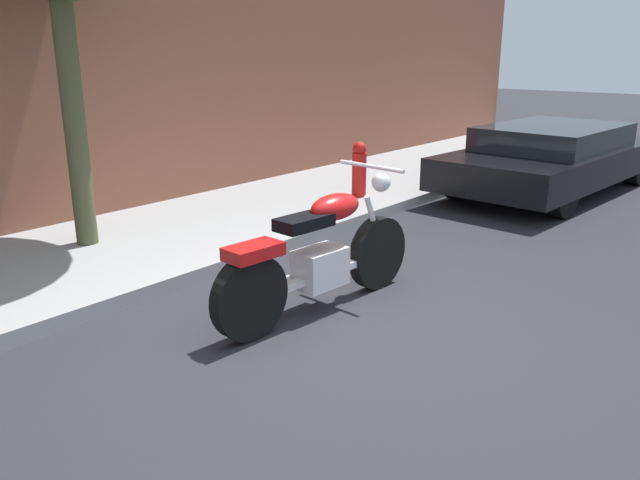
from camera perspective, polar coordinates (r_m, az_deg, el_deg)
name	(u,v)px	position (r m, az deg, el deg)	size (l,w,h in m)	color
ground_plane	(342,330)	(5.05, 2.00, -8.09)	(60.00, 60.00, 0.00)	#28282D
sidewalk	(125,249)	(7.09, -17.15, -0.78)	(23.66, 2.53, 0.14)	#949494
motorcycle	(319,257)	(5.23, -0.05, -1.53)	(2.19, 0.70, 1.17)	black
parked_car_black	(554,156)	(10.34, 20.29, 7.09)	(4.59, 2.09, 1.03)	black
fire_hydrant	(359,174)	(8.84, 3.54, 5.95)	(0.20, 0.20, 0.91)	red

